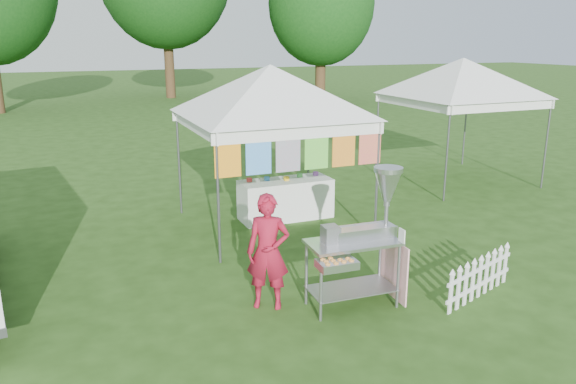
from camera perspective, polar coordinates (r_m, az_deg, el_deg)
name	(u,v)px	position (r m, az deg, el deg)	size (l,w,h in m)	color
ground	(364,301)	(7.82, 7.75, -10.95)	(120.00, 120.00, 0.00)	#254413
canopy_main	(270,65)	(10.18, -1.82, 12.76)	(4.24, 4.24, 3.45)	#59595E
canopy_right	(464,58)	(14.31, 17.42, 12.85)	(4.24, 4.24, 3.45)	#59595E
tree_right	(321,4)	(31.19, 3.41, 18.52)	(5.60, 5.60, 8.42)	#3C2C16
donut_cart	(367,227)	(7.35, 8.06, -3.55)	(1.36, 0.86, 1.84)	gray
vendor	(268,252)	(7.32, -2.04, -6.10)	(0.56, 0.37, 1.54)	maroon
picket_fence	(480,278)	(8.18, 18.90, -8.25)	(1.53, 0.57, 0.56)	white
display_table	(286,199)	(11.04, -0.24, -0.73)	(1.80, 0.70, 0.78)	white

